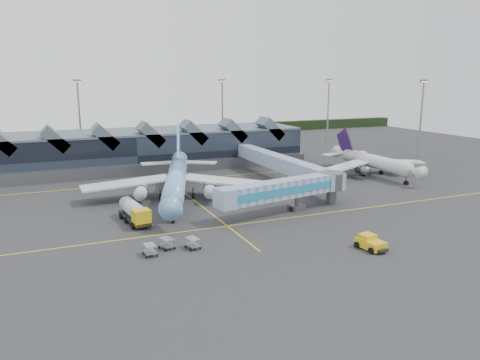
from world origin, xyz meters
name	(u,v)px	position (x,y,z in m)	size (l,w,h in m)	color
ground	(210,213)	(0.00, 0.00, 0.00)	(260.00, 260.00, 0.00)	#272629
taxi_stripes	(193,199)	(0.00, 10.00, 0.01)	(120.00, 60.00, 0.01)	gold
tree_line_far	(114,134)	(0.00, 110.00, 2.00)	(260.00, 4.00, 4.00)	black
terminal	(130,149)	(-5.07, 47.35, 4.88)	(90.00, 22.25, 12.52)	black
light_masts	(206,113)	(21.00, 62.80, 12.49)	(132.40, 42.56, 22.45)	gray
main_airliner	(176,179)	(-2.66, 11.81, 3.96)	(34.74, 40.93, 13.47)	#73A4E9
regional_jet	(373,161)	(46.72, 15.31, 3.38)	(28.46, 30.89, 10.64)	silver
jet_bridge	(292,188)	(13.45, -4.61, 4.10)	(26.84, 8.61, 5.98)	#6785AB
fuel_truck	(134,211)	(-13.16, -0.18, 1.92)	(3.90, 10.30, 3.42)	black
pushback_tug	(370,243)	(14.25, -25.08, 0.88)	(3.30, 4.70, 1.96)	gold
baggage_carts	(170,245)	(-11.11, -15.09, 0.85)	(7.58, 3.91, 1.51)	gray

